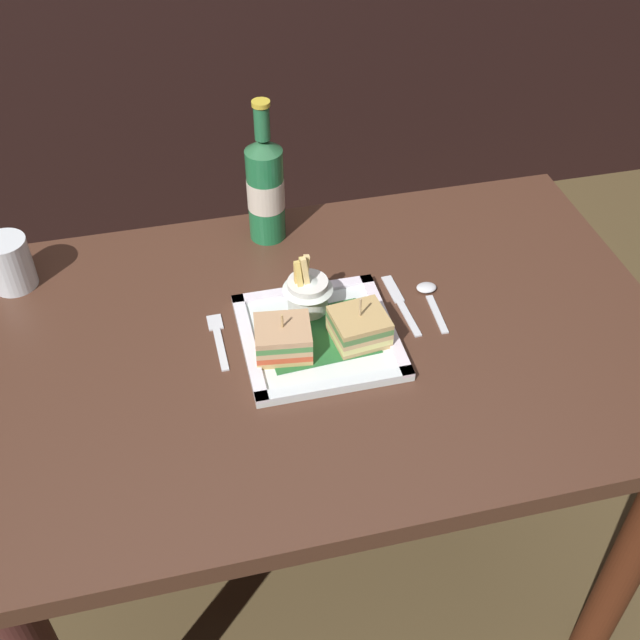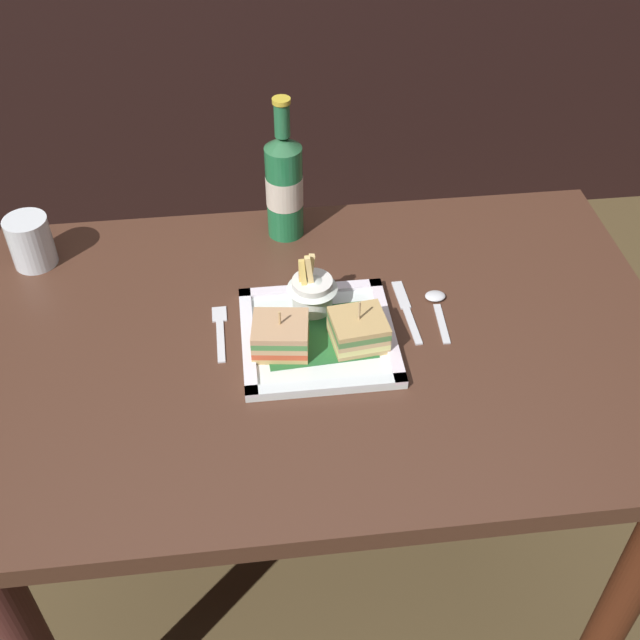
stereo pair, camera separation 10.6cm
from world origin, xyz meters
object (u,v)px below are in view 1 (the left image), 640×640
object	(u,v)px
beer_bottle	(265,187)
dining_table	(322,390)
spoon	(429,294)
water_glass	(10,265)
square_plate	(318,337)
knife	(400,302)
fries_cup	(307,289)
fork	(218,338)
sandwich_half_right	(359,327)
sandwich_half_left	(283,339)

from	to	relation	value
beer_bottle	dining_table	bearing A→B (deg)	-83.39
spoon	water_glass	bearing A→B (deg)	164.05
square_plate	beer_bottle	bearing A→B (deg)	95.21
square_plate	knife	world-z (taller)	square_plate
beer_bottle	spoon	xyz separation A→B (m)	(0.24, -0.24, -0.10)
spoon	fries_cup	bearing A→B (deg)	178.15
beer_bottle	fork	bearing A→B (deg)	-116.73
dining_table	sandwich_half_right	xyz separation A→B (m)	(0.05, -0.03, 0.16)
beer_bottle	knife	distance (m)	0.32
square_plate	beer_bottle	xyz separation A→B (m)	(-0.03, 0.30, 0.10)
water_glass	knife	distance (m)	0.67
square_plate	spoon	bearing A→B (deg)	16.07
square_plate	fries_cup	bearing A→B (deg)	92.00
dining_table	beer_bottle	world-z (taller)	beer_bottle
beer_bottle	fork	world-z (taller)	beer_bottle
knife	spoon	world-z (taller)	spoon
sandwich_half_right	fries_cup	world-z (taller)	fries_cup
dining_table	fork	xyz separation A→B (m)	(-0.16, 0.03, 0.13)
fork	dining_table	bearing A→B (deg)	-12.03
dining_table	knife	bearing A→B (deg)	18.63
fries_cup	water_glass	distance (m)	0.52
fork	knife	bearing A→B (deg)	2.81
fork	sandwich_half_left	bearing A→B (deg)	-32.90
sandwich_half_left	fork	bearing A→B (deg)	147.10
square_plate	fork	distance (m)	0.16
water_glass	fork	size ratio (longest dim) A/B	0.71
fork	knife	world-z (taller)	same
beer_bottle	sandwich_half_left	bearing A→B (deg)	-96.13
sandwich_half_right	spoon	size ratio (longest dim) A/B	0.73
fries_cup	fork	distance (m)	0.16
water_glass	spoon	world-z (taller)	water_glass
sandwich_half_left	knife	xyz separation A→B (m)	(0.22, 0.08, -0.03)
square_plate	beer_bottle	size ratio (longest dim) A/B	0.90
fries_cup	water_glass	size ratio (longest dim) A/B	1.17
sandwich_half_left	fork	size ratio (longest dim) A/B	0.73
fries_cup	spoon	xyz separation A→B (m)	(0.21, -0.01, -0.05)
square_plate	knife	size ratio (longest dim) A/B	1.55
sandwich_half_right	sandwich_half_left	bearing A→B (deg)	-180.00
square_plate	sandwich_half_right	world-z (taller)	sandwich_half_right
spoon	square_plate	bearing A→B (deg)	-163.93
dining_table	spoon	world-z (taller)	spoon
dining_table	fork	size ratio (longest dim) A/B	8.75
fries_cup	beer_bottle	world-z (taller)	beer_bottle
beer_bottle	knife	bearing A→B (deg)	-52.97
square_plate	sandwich_half_right	bearing A→B (deg)	-19.54
dining_table	sandwich_half_left	xyz separation A→B (m)	(-0.07, -0.03, 0.16)
sandwich_half_right	fries_cup	xyz separation A→B (m)	(-0.06, 0.09, 0.02)
fork	beer_bottle	bearing A→B (deg)	63.27
sandwich_half_right	water_glass	size ratio (longest dim) A/B	0.99
fries_cup	knife	bearing A→B (deg)	-4.28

